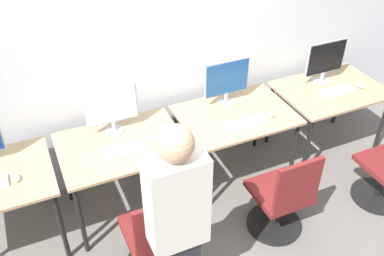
{
  "coord_description": "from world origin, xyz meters",
  "views": [
    {
      "loc": [
        -1.13,
        -2.38,
        2.93
      ],
      "look_at": [
        0.0,
        0.15,
        0.9
      ],
      "focal_mm": 40.0,
      "sensor_mm": 36.0,
      "label": 1
    }
  ],
  "objects": [
    {
      "name": "ground_plane",
      "position": [
        0.0,
        0.0,
        0.0
      ],
      "size": [
        20.0,
        20.0,
        0.0
      ],
      "primitive_type": "plane",
      "color": "slate"
    },
    {
      "name": "desk_far_right",
      "position": [
        1.61,
        0.37,
        0.66
      ],
      "size": [
        1.02,
        0.75,
        0.75
      ],
      "color": "tan",
      "rests_on": "ground_plane"
    },
    {
      "name": "desk_right",
      "position": [
        0.54,
        0.37,
        0.66
      ],
      "size": [
        1.02,
        0.75,
        0.75
      ],
      "color": "tan",
      "rests_on": "ground_plane"
    },
    {
      "name": "desk_left",
      "position": [
        -0.54,
        0.37,
        0.66
      ],
      "size": [
        1.02,
        0.75,
        0.75
      ],
      "color": "tan",
      "rests_on": "ground_plane"
    },
    {
      "name": "office_chair_left",
      "position": [
        -0.52,
        -0.36,
        0.35
      ],
      "size": [
        0.48,
        0.48,
        0.88
      ],
      "color": "black",
      "rests_on": "ground_plane"
    },
    {
      "name": "wall_back",
      "position": [
        0.0,
        0.87,
        1.4
      ],
      "size": [
        12.0,
        0.05,
        2.8
      ],
      "color": "silver",
      "rests_on": "ground_plane"
    },
    {
      "name": "mouse_far_left",
      "position": [
        -1.37,
        0.28,
        0.76
      ],
      "size": [
        0.06,
        0.09,
        0.03
      ],
      "color": "silver",
      "rests_on": "desk_far_left"
    },
    {
      "name": "monitor_far_right",
      "position": [
        1.61,
        0.53,
        0.99
      ],
      "size": [
        0.44,
        0.16,
        0.44
      ],
      "color": "#B2B2B7",
      "rests_on": "desk_far_right"
    },
    {
      "name": "monitor_right",
      "position": [
        0.54,
        0.57,
        0.99
      ],
      "size": [
        0.44,
        0.16,
        0.44
      ],
      "color": "#B2B2B7",
      "rests_on": "desk_right"
    },
    {
      "name": "mouse_far_right",
      "position": [
        1.88,
        0.29,
        0.76
      ],
      "size": [
        0.06,
        0.09,
        0.03
      ],
      "color": "silver",
      "rests_on": "desk_far_right"
    },
    {
      "name": "keyboard_far_right",
      "position": [
        1.61,
        0.3,
        0.76
      ],
      "size": [
        0.37,
        0.13,
        0.02
      ],
      "color": "silver",
      "rests_on": "desk_far_right"
    },
    {
      "name": "monitor_left",
      "position": [
        -0.54,
        0.57,
        0.99
      ],
      "size": [
        0.44,
        0.16,
        0.44
      ],
      "color": "#B2B2B7",
      "rests_on": "desk_left"
    },
    {
      "name": "mouse_left",
      "position": [
        -0.28,
        0.31,
        0.76
      ],
      "size": [
        0.06,
        0.09,
        0.03
      ],
      "color": "silver",
      "rests_on": "desk_left"
    },
    {
      "name": "office_chair_right",
      "position": [
        0.57,
        -0.41,
        0.35
      ],
      "size": [
        0.48,
        0.48,
        0.88
      ],
      "color": "black",
      "rests_on": "ground_plane"
    },
    {
      "name": "mouse_right",
      "position": [
        0.81,
        0.22,
        0.76
      ],
      "size": [
        0.06,
        0.09,
        0.03
      ],
      "color": "silver",
      "rests_on": "desk_right"
    },
    {
      "name": "person_left",
      "position": [
        -0.49,
        -0.73,
        0.89
      ],
      "size": [
        0.36,
        0.22,
        1.64
      ],
      "color": "#232328",
      "rests_on": "ground_plane"
    },
    {
      "name": "keyboard_right",
      "position": [
        0.54,
        0.2,
        0.76
      ],
      "size": [
        0.37,
        0.13,
        0.02
      ],
      "color": "silver",
      "rests_on": "desk_right"
    },
    {
      "name": "keyboard_left",
      "position": [
        -0.54,
        0.29,
        0.76
      ],
      "size": [
        0.37,
        0.13,
        0.02
      ],
      "color": "silver",
      "rests_on": "desk_left"
    }
  ]
}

